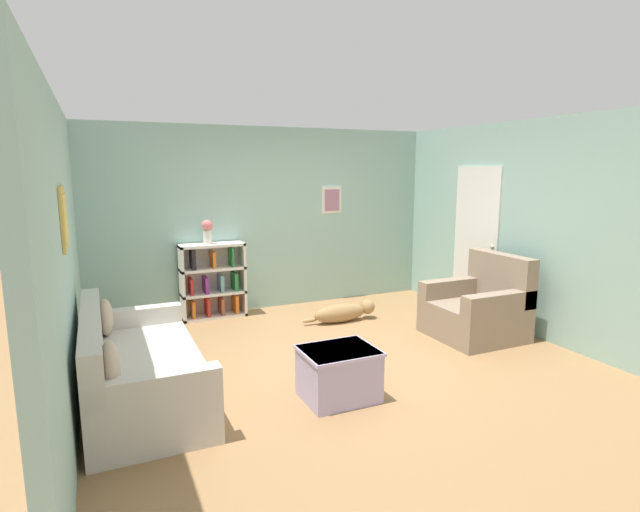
{
  "coord_description": "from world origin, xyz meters",
  "views": [
    {
      "loc": [
        -2.27,
        -4.62,
        2.02
      ],
      "look_at": [
        0.0,
        0.4,
        1.05
      ],
      "focal_mm": 28.0,
      "sensor_mm": 36.0,
      "label": 1
    }
  ],
  "objects_px": {
    "couch": "(136,370)",
    "vase": "(207,230)",
    "coffee_table": "(339,372)",
    "bookshelf": "(213,282)",
    "recliner_chair": "(479,309)",
    "dog": "(344,312)"
  },
  "relations": [
    {
      "from": "couch",
      "to": "coffee_table",
      "type": "relative_size",
      "value": 3.08
    },
    {
      "from": "couch",
      "to": "vase",
      "type": "bearing_deg",
      "value": 63.57
    },
    {
      "from": "coffee_table",
      "to": "bookshelf",
      "type": "bearing_deg",
      "value": 98.94
    },
    {
      "from": "coffee_table",
      "to": "dog",
      "type": "xyz_separation_m",
      "value": [
        1.07,
        2.0,
        -0.12
      ]
    },
    {
      "from": "bookshelf",
      "to": "recliner_chair",
      "type": "distance_m",
      "value": 3.49
    },
    {
      "from": "dog",
      "to": "vase",
      "type": "relative_size",
      "value": 3.19
    },
    {
      "from": "couch",
      "to": "dog",
      "type": "height_order",
      "value": "couch"
    },
    {
      "from": "couch",
      "to": "coffee_table",
      "type": "bearing_deg",
      "value": -22.21
    },
    {
      "from": "recliner_chair",
      "to": "dog",
      "type": "bearing_deg",
      "value": 135.74
    },
    {
      "from": "recliner_chair",
      "to": "coffee_table",
      "type": "height_order",
      "value": "recliner_chair"
    },
    {
      "from": "bookshelf",
      "to": "dog",
      "type": "bearing_deg",
      "value": -31.63
    },
    {
      "from": "recliner_chair",
      "to": "vase",
      "type": "xyz_separation_m",
      "value": [
        -2.81,
        2.12,
        0.86
      ]
    },
    {
      "from": "coffee_table",
      "to": "vase",
      "type": "xyz_separation_m",
      "value": [
        -0.51,
        2.92,
        0.96
      ]
    },
    {
      "from": "recliner_chair",
      "to": "vase",
      "type": "distance_m",
      "value": 3.62
    },
    {
      "from": "couch",
      "to": "vase",
      "type": "distance_m",
      "value": 2.68
    },
    {
      "from": "bookshelf",
      "to": "recliner_chair",
      "type": "xyz_separation_m",
      "value": [
        2.76,
        -2.14,
        -0.15
      ]
    },
    {
      "from": "couch",
      "to": "recliner_chair",
      "type": "xyz_separation_m",
      "value": [
        3.93,
        0.14,
        0.05
      ]
    },
    {
      "from": "dog",
      "to": "vase",
      "type": "bearing_deg",
      "value": 149.72
    },
    {
      "from": "bookshelf",
      "to": "coffee_table",
      "type": "bearing_deg",
      "value": -81.06
    },
    {
      "from": "recliner_chair",
      "to": "dog",
      "type": "relative_size",
      "value": 0.96
    },
    {
      "from": "couch",
      "to": "vase",
      "type": "height_order",
      "value": "vase"
    },
    {
      "from": "bookshelf",
      "to": "recliner_chair",
      "type": "height_order",
      "value": "bookshelf"
    }
  ]
}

